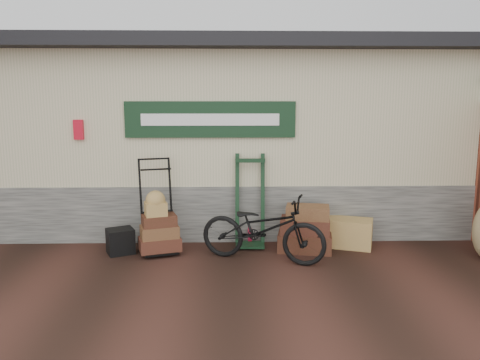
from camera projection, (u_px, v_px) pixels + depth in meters
name	position (u px, v px, depth m)	size (l,w,h in m)	color
ground	(231.00, 263.00, 6.51)	(80.00, 80.00, 0.00)	black
station_building	(229.00, 133.00, 8.93)	(14.40, 4.10, 3.20)	#4C4C47
porter_trolley	(157.00, 205.00, 6.91)	(0.71, 0.53, 1.42)	black
green_barrow	(250.00, 201.00, 7.21)	(0.51, 0.44, 1.42)	black
suitcase_stack	(305.00, 228.00, 7.01)	(0.79, 0.50, 0.70)	#3D2413
wicker_hamper	(350.00, 233.00, 7.22)	(0.66, 0.43, 0.43)	olive
black_trunk	(120.00, 241.00, 6.90)	(0.37, 0.32, 0.37)	black
bicycle	(263.00, 225.00, 6.53)	(1.80, 0.63, 1.05)	black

